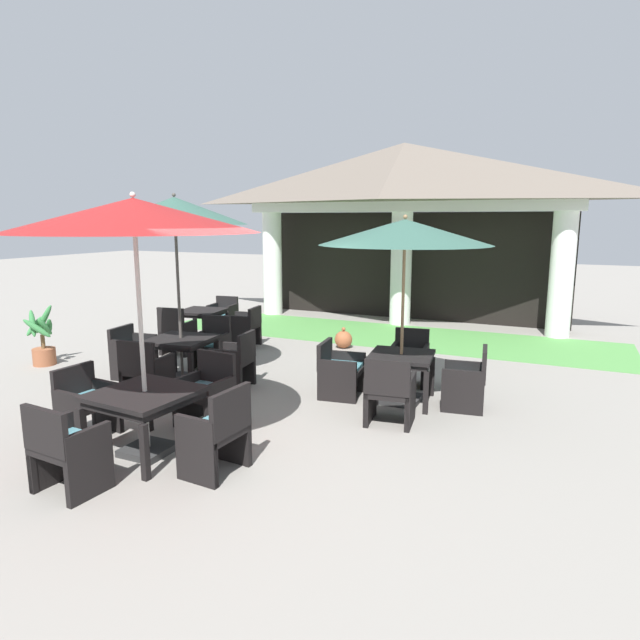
# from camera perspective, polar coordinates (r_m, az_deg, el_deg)

# --- Properties ---
(ground_plane) EXTENTS (60.00, 60.00, 0.00)m
(ground_plane) POSITION_cam_1_polar(r_m,az_deg,el_deg) (6.65, -11.73, -12.49)
(ground_plane) COLOR gray
(background_pavilion) EXTENTS (8.44, 2.71, 4.36)m
(background_pavilion) POSITION_cam_1_polar(r_m,az_deg,el_deg) (13.53, 8.87, 13.55)
(background_pavilion) COLOR white
(background_pavilion) RESTS_ON ground
(lawn_strip) EXTENTS (10.24, 2.53, 0.01)m
(lawn_strip) POSITION_cam_1_polar(r_m,az_deg,el_deg) (12.35, 6.56, -1.53)
(lawn_strip) COLOR #519347
(lawn_strip) RESTS_ON ground
(patio_table_near_foreground) EXTENTS (1.03, 1.03, 0.72)m
(patio_table_near_foreground) POSITION_cam_1_polar(r_m,az_deg,el_deg) (8.90, -14.45, -2.45)
(patio_table_near_foreground) COLOR black
(patio_table_near_foreground) RESTS_ON ground
(patio_umbrella_near_foreground) EXTENTS (2.22, 2.22, 2.97)m
(patio_umbrella_near_foreground) POSITION_cam_1_polar(r_m,az_deg,el_deg) (8.68, -15.08, 10.87)
(patio_umbrella_near_foreground) COLOR #2D2D2D
(patio_umbrella_near_foreground) RESTS_ON ground
(patio_chair_near_foreground_east) EXTENTS (0.61, 0.61, 0.88)m
(patio_chair_near_foreground_east) POSITION_cam_1_polar(r_m,az_deg,el_deg) (8.49, -9.01, -4.37)
(patio_chair_near_foreground_east) COLOR black
(patio_chair_near_foreground_east) RESTS_ON ground
(patio_chair_near_foreground_south) EXTENTS (0.67, 0.57, 0.91)m
(patio_chair_near_foreground_south) POSITION_cam_1_polar(r_m,az_deg,el_deg) (8.20, -17.91, -5.19)
(patio_chair_near_foreground_south) COLOR black
(patio_chair_near_foreground_south) RESTS_ON ground
(patio_chair_near_foreground_west) EXTENTS (0.58, 0.67, 0.84)m
(patio_chair_near_foreground_west) POSITION_cam_1_polar(r_m,az_deg,el_deg) (9.47, -19.19, -3.23)
(patio_chair_near_foreground_west) COLOR black
(patio_chair_near_foreground_west) RESTS_ON ground
(patio_chair_near_foreground_north) EXTENTS (0.63, 0.62, 0.89)m
(patio_chair_near_foreground_north) POSITION_cam_1_polar(r_m,az_deg,el_deg) (9.74, -11.42, -2.59)
(patio_chair_near_foreground_north) COLOR black
(patio_chair_near_foreground_north) RESTS_ON ground
(patio_table_mid_left) EXTENTS (1.10, 1.10, 0.72)m
(patio_table_mid_left) POSITION_cam_1_polar(r_m,az_deg,el_deg) (6.31, -17.96, -7.96)
(patio_table_mid_left) COLOR black
(patio_table_mid_left) RESTS_ON ground
(patio_umbrella_mid_left) EXTENTS (2.61, 2.61, 2.86)m
(patio_umbrella_mid_left) POSITION_cam_1_polar(r_m,az_deg,el_deg) (6.00, -19.04, 10.17)
(patio_umbrella_mid_left) COLOR #2D2D2D
(patio_umbrella_mid_left) RESTS_ON ground
(patio_chair_mid_left_east) EXTENTS (0.55, 0.65, 0.93)m
(patio_chair_mid_left_east) POSITION_cam_1_polar(r_m,az_deg,el_deg) (5.72, -10.79, -11.63)
(patio_chair_mid_left_east) COLOR black
(patio_chair_mid_left_east) RESTS_ON ground
(patio_chair_mid_left_north) EXTENTS (0.65, 0.59, 0.91)m
(patio_chair_mid_left_north) POSITION_cam_1_polar(r_m,az_deg,el_deg) (7.06, -11.87, -7.51)
(patio_chair_mid_left_north) COLOR black
(patio_chair_mid_left_north) RESTS_ON ground
(patio_chair_mid_left_west) EXTENTS (0.56, 0.62, 0.85)m
(patio_chair_mid_left_west) POSITION_cam_1_polar(r_m,az_deg,el_deg) (7.12, -23.43, -8.13)
(patio_chair_mid_left_west) COLOR black
(patio_chair_mid_left_west) RESTS_ON ground
(patio_chair_mid_left_south) EXTENTS (0.65, 0.55, 0.90)m
(patio_chair_mid_left_south) POSITION_cam_1_polar(r_m,az_deg,el_deg) (5.80, -25.22, -12.29)
(patio_chair_mid_left_south) COLOR black
(patio_chair_mid_left_south) RESTS_ON ground
(patio_table_mid_right) EXTENTS (0.98, 0.98, 0.70)m
(patio_table_mid_right) POSITION_cam_1_polar(r_m,az_deg,el_deg) (7.77, 8.57, -4.27)
(patio_table_mid_right) COLOR black
(patio_table_mid_right) RESTS_ON ground
(patio_umbrella_mid_right) EXTENTS (2.37, 2.37, 2.64)m
(patio_umbrella_mid_right) POSITION_cam_1_polar(r_m,az_deg,el_deg) (7.52, 8.94, 8.91)
(patio_umbrella_mid_right) COLOR #2D2D2D
(patio_umbrella_mid_right) RESTS_ON ground
(patio_chair_mid_right_west) EXTENTS (0.66, 0.70, 0.81)m
(patio_chair_mid_right_west) POSITION_cam_1_polar(r_m,az_deg,el_deg) (8.01, 2.07, -5.34)
(patio_chair_mid_right_west) COLOR black
(patio_chair_mid_right_west) RESTS_ON ground
(patio_chair_mid_right_north) EXTENTS (0.62, 0.60, 0.86)m
(patio_chair_mid_right_north) POSITION_cam_1_polar(r_m,az_deg,el_deg) (8.69, 9.45, -4.08)
(patio_chair_mid_right_north) COLOR black
(patio_chair_mid_right_north) RESTS_ON ground
(patio_chair_mid_right_south) EXTENTS (0.65, 0.63, 0.90)m
(patio_chair_mid_right_south) POSITION_cam_1_polar(r_m,az_deg,el_deg) (6.96, 7.36, -7.64)
(patio_chair_mid_right_south) COLOR black
(patio_chair_mid_right_south) RESTS_ON ground
(patio_chair_mid_right_east) EXTENTS (0.63, 0.63, 0.87)m
(patio_chair_mid_right_east) POSITION_cam_1_polar(r_m,az_deg,el_deg) (7.75, 15.21, -6.22)
(patio_chair_mid_right_east) COLOR black
(patio_chair_mid_right_east) RESTS_ON ground
(patio_table_far_back) EXTENTS (0.97, 0.97, 0.72)m
(patio_table_far_back) POSITION_cam_1_polar(r_m,az_deg,el_deg) (11.57, -12.38, 0.55)
(patio_table_far_back) COLOR black
(patio_table_far_back) RESTS_ON ground
(patio_chair_far_back_south) EXTENTS (0.63, 0.56, 0.94)m
(patio_chair_far_back_south) POSITION_cam_1_polar(r_m,az_deg,el_deg) (10.78, -14.89, -1.31)
(patio_chair_far_back_south) COLOR black
(patio_chair_far_back_south) RESTS_ON ground
(patio_chair_far_back_north) EXTENTS (0.62, 0.59, 0.84)m
(patio_chair_far_back_north) POSITION_cam_1_polar(r_m,az_deg,el_deg) (12.45, -10.15, 0.40)
(patio_chair_far_back_north) COLOR black
(patio_chair_far_back_north) RESTS_ON ground
(patio_chair_far_back_east) EXTENTS (0.65, 0.64, 0.83)m
(patio_chair_far_back_east) POSITION_cam_1_polar(r_m,az_deg,el_deg) (11.17, -7.96, -0.73)
(patio_chair_far_back_east) COLOR black
(patio_chair_far_back_east) RESTS_ON ground
(potted_palm_left_edge) EXTENTS (0.61, 0.62, 1.09)m
(potted_palm_left_edge) POSITION_cam_1_polar(r_m,az_deg,el_deg) (10.87, -27.21, -2.30)
(potted_palm_left_edge) COLOR #995638
(potted_palm_left_edge) RESTS_ON ground
(terracotta_urn) EXTENTS (0.36, 0.36, 0.43)m
(terracotta_urn) POSITION_cam_1_polar(r_m,az_deg,el_deg) (10.99, 2.49, -2.06)
(terracotta_urn) COLOR #9E5633
(terracotta_urn) RESTS_ON ground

